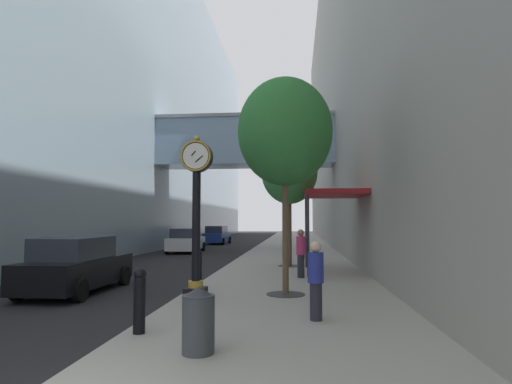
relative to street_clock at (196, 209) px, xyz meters
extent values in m
plane|color=black|center=(-0.65, 19.85, -2.55)|extent=(110.00, 110.00, 0.00)
cube|color=#9E998E|center=(2.37, 22.85, -2.48)|extent=(6.05, 80.00, 0.14)
cube|color=#93A8B7|center=(-12.10, 22.85, 10.96)|extent=(9.00, 80.00, 27.01)
cube|color=#758EA8|center=(-1.10, 20.23, 5.45)|extent=(13.59, 3.20, 3.40)
cube|color=gray|center=(-1.10, 20.23, 7.27)|extent=(13.59, 3.40, 0.24)
cube|color=gray|center=(9.90, 22.85, 11.71)|extent=(9.00, 80.00, 28.51)
cube|color=black|center=(0.00, 0.01, -2.23)|extent=(0.55, 0.55, 0.35)
cylinder|color=gold|center=(0.00, 0.01, -1.97)|extent=(0.39, 0.38, 0.18)
cylinder|color=black|center=(0.00, 0.01, -0.44)|extent=(0.22, 0.22, 2.86)
cylinder|color=black|center=(0.00, 0.01, 1.41)|extent=(0.84, 0.28, 0.84)
torus|color=gold|center=(0.00, -0.14, 1.41)|extent=(0.82, 0.05, 0.82)
cylinder|color=white|center=(0.00, -0.14, 1.41)|extent=(0.69, 0.01, 0.69)
cylinder|color=white|center=(0.00, 0.16, 1.41)|extent=(0.69, 0.01, 0.69)
sphere|color=gold|center=(0.00, 0.01, 1.90)|extent=(0.16, 0.16, 0.16)
cube|color=black|center=(-0.05, -0.15, 1.47)|extent=(0.13, 0.01, 0.15)
cube|color=black|center=(0.10, -0.15, 1.33)|extent=(0.22, 0.01, 0.19)
cylinder|color=black|center=(-0.30, -3.21, -1.89)|extent=(0.23, 0.23, 1.04)
sphere|color=black|center=(-0.30, -3.21, -1.30)|extent=(0.24, 0.24, 0.24)
cylinder|color=black|center=(-0.30, 1.58, -1.89)|extent=(0.23, 0.23, 1.04)
sphere|color=black|center=(-0.30, 1.58, -1.30)|extent=(0.24, 0.24, 0.24)
cylinder|color=#333335|center=(2.33, 1.21, -2.40)|extent=(1.10, 1.10, 0.02)
cylinder|color=brown|center=(2.33, 1.21, -0.57)|extent=(0.18, 0.18, 3.66)
ellipsoid|color=#2D7033|center=(2.33, 1.21, 2.29)|extent=(2.76, 2.76, 3.17)
cylinder|color=#333335|center=(2.33, 8.77, -2.40)|extent=(1.10, 1.10, 0.02)
cylinder|color=brown|center=(2.33, 8.77, -0.71)|extent=(0.18, 0.18, 3.40)
ellipsoid|color=#387F3D|center=(2.33, 8.77, 1.98)|extent=(2.63, 2.63, 3.02)
cylinder|color=#383D42|center=(1.08, -4.28, -1.95)|extent=(0.52, 0.52, 0.92)
cone|color=#272A2E|center=(1.08, -4.28, -1.44)|extent=(0.53, 0.53, 0.16)
cylinder|color=#23232D|center=(2.80, 4.84, -1.99)|extent=(0.30, 0.30, 0.84)
cylinder|color=#C6336B|center=(2.80, 4.84, -1.23)|extent=(0.40, 0.40, 0.68)
sphere|color=#9E7556|center=(2.80, 4.84, -0.76)|extent=(0.26, 0.26, 0.26)
cube|color=brown|center=(2.84, 5.06, -1.61)|extent=(0.22, 0.16, 0.24)
cylinder|color=#23232D|center=(3.05, -1.85, -2.01)|extent=(0.34, 0.34, 0.79)
cylinder|color=navy|center=(3.05, -1.85, -1.30)|extent=(0.45, 0.45, 0.64)
sphere|color=beige|center=(3.05, -1.85, -0.86)|extent=(0.24, 0.24, 0.24)
cube|color=maroon|center=(4.20, 6.66, 0.79)|extent=(2.40, 3.60, 0.20)
cylinder|color=#333338|center=(3.08, 5.06, -0.81)|extent=(0.10, 0.10, 3.20)
cylinder|color=#333338|center=(3.08, 8.26, -0.81)|extent=(0.10, 0.10, 3.20)
cube|color=black|center=(-4.23, 1.82, -1.91)|extent=(1.83, 4.53, 0.84)
cube|color=#282D38|center=(-4.23, 1.59, -1.16)|extent=(1.60, 2.54, 0.69)
cylinder|color=black|center=(-5.14, 3.35, -2.23)|extent=(0.22, 0.64, 0.64)
cylinder|color=black|center=(-3.33, 3.36, -2.23)|extent=(0.22, 0.64, 0.64)
cylinder|color=black|center=(-5.12, 0.27, -2.23)|extent=(0.22, 0.64, 0.64)
cylinder|color=black|center=(-3.32, 0.28, -2.23)|extent=(0.22, 0.64, 0.64)
cube|color=navy|center=(-4.93, 29.14, -1.91)|extent=(1.98, 4.72, 0.83)
cube|color=#282D38|center=(-4.94, 28.90, -1.17)|extent=(1.69, 2.66, 0.68)
cylinder|color=black|center=(-5.80, 30.75, -2.23)|extent=(0.24, 0.65, 0.64)
cylinder|color=black|center=(-3.97, 30.70, -2.23)|extent=(0.24, 0.65, 0.64)
cylinder|color=black|center=(-5.90, 27.58, -2.23)|extent=(0.24, 0.65, 0.64)
cylinder|color=black|center=(-4.07, 27.52, -2.23)|extent=(0.24, 0.65, 0.64)
cube|color=silver|center=(-5.10, 18.42, -1.92)|extent=(1.95, 4.71, 0.81)
cube|color=#282D38|center=(-5.10, 18.19, -1.20)|extent=(1.67, 2.66, 0.66)
cylinder|color=black|center=(-6.06, 19.98, -2.23)|extent=(0.24, 0.65, 0.64)
cylinder|color=black|center=(-4.24, 20.03, -2.23)|extent=(0.24, 0.65, 0.64)
cylinder|color=black|center=(-5.97, 16.81, -2.23)|extent=(0.24, 0.65, 0.64)
cylinder|color=black|center=(-4.15, 16.86, -2.23)|extent=(0.24, 0.65, 0.64)
camera|label=1|loc=(2.65, -11.06, -0.29)|focal=29.81mm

